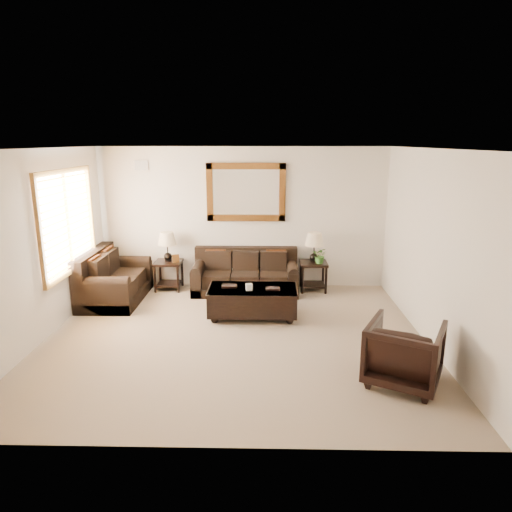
{
  "coord_description": "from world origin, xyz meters",
  "views": [
    {
      "loc": [
        0.45,
        -6.2,
        2.8
      ],
      "look_at": [
        0.3,
        0.6,
        1.08
      ],
      "focal_mm": 32.0,
      "sensor_mm": 36.0,
      "label": 1
    }
  ],
  "objects_px": {
    "sofa": "(246,276)",
    "armchair": "(404,350)",
    "end_table_right": "(314,253)",
    "end_table_left": "(168,252)",
    "coffee_table": "(253,299)",
    "loveseat": "(112,282)"
  },
  "relations": [
    {
      "from": "end_table_left",
      "to": "armchair",
      "type": "bearing_deg",
      "value": -44.63
    },
    {
      "from": "loveseat",
      "to": "end_table_right",
      "type": "relative_size",
      "value": 1.43
    },
    {
      "from": "armchair",
      "to": "loveseat",
      "type": "bearing_deg",
      "value": -5.44
    },
    {
      "from": "loveseat",
      "to": "coffee_table",
      "type": "height_order",
      "value": "loveseat"
    },
    {
      "from": "coffee_table",
      "to": "armchair",
      "type": "height_order",
      "value": "armchair"
    },
    {
      "from": "coffee_table",
      "to": "armchair",
      "type": "xyz_separation_m",
      "value": [
        1.84,
        -2.06,
        0.11
      ]
    },
    {
      "from": "armchair",
      "to": "coffee_table",
      "type": "bearing_deg",
      "value": -20.94
    },
    {
      "from": "end_table_left",
      "to": "end_table_right",
      "type": "bearing_deg",
      "value": 0.0
    },
    {
      "from": "coffee_table",
      "to": "loveseat",
      "type": "bearing_deg",
      "value": 163.77
    },
    {
      "from": "end_table_left",
      "to": "sofa",
      "type": "bearing_deg",
      "value": -3.69
    },
    {
      "from": "end_table_right",
      "to": "end_table_left",
      "type": "bearing_deg",
      "value": -180.0
    },
    {
      "from": "sofa",
      "to": "loveseat",
      "type": "bearing_deg",
      "value": -167.25
    },
    {
      "from": "loveseat",
      "to": "armchair",
      "type": "bearing_deg",
      "value": -122.73
    },
    {
      "from": "sofa",
      "to": "armchair",
      "type": "height_order",
      "value": "armchair"
    },
    {
      "from": "sofa",
      "to": "end_table_left",
      "type": "xyz_separation_m",
      "value": [
        -1.49,
        0.1,
        0.44
      ]
    },
    {
      "from": "coffee_table",
      "to": "armchair",
      "type": "bearing_deg",
      "value": -47.85
    },
    {
      "from": "end_table_right",
      "to": "coffee_table",
      "type": "xyz_separation_m",
      "value": [
        -1.12,
        -1.4,
        -0.43
      ]
    },
    {
      "from": "end_table_left",
      "to": "end_table_right",
      "type": "xyz_separation_m",
      "value": [
        2.78,
        0.0,
        0.0
      ]
    },
    {
      "from": "end_table_right",
      "to": "armchair",
      "type": "distance_m",
      "value": 3.55
    },
    {
      "from": "end_table_right",
      "to": "armchair",
      "type": "relative_size",
      "value": 1.35
    },
    {
      "from": "sofa",
      "to": "coffee_table",
      "type": "distance_m",
      "value": 1.31
    },
    {
      "from": "sofa",
      "to": "coffee_table",
      "type": "xyz_separation_m",
      "value": [
        0.17,
        -1.3,
        0.01
      ]
    }
  ]
}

